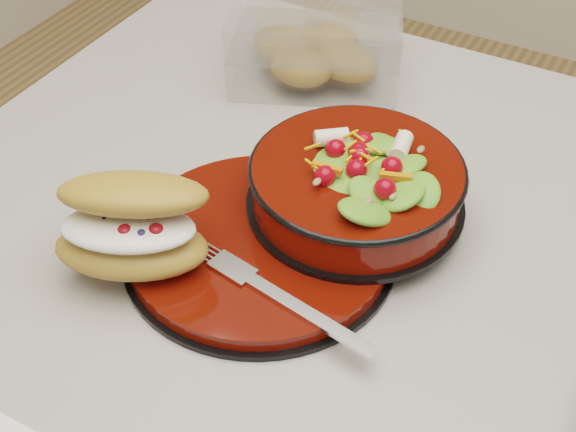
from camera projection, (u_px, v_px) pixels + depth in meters
The scene contains 5 objects.
dinner_plate at pixel (260, 245), 0.77m from camera, with size 0.27×0.27×0.02m.
salad_bowl at pixel (357, 179), 0.78m from camera, with size 0.22×0.22×0.09m.
croissant at pixel (133, 226), 0.72m from camera, with size 0.16×0.14×0.09m.
fork at pixel (284, 299), 0.70m from camera, with size 0.18×0.05×0.00m.
pastry_box at pixel (316, 43), 0.99m from camera, with size 0.25×0.22×0.09m.
Camera 1 is at (0.07, -0.56, 1.45)m, focal length 50.00 mm.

